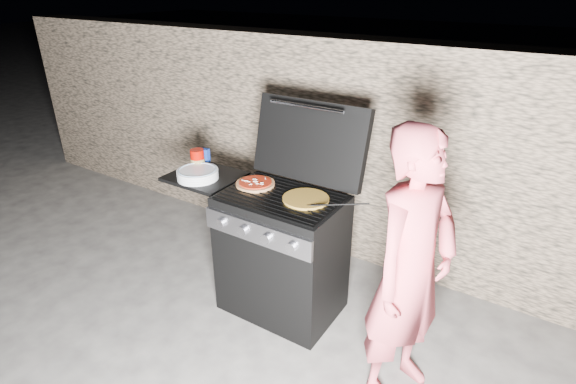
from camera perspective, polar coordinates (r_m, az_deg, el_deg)
The scene contains 10 objects.
ground at distance 3.44m, azimuth -0.72°, elevation -14.23°, with size 50.00×50.00×0.00m, color #413E3C.
stone_wall at distance 3.80m, azimuth 7.95°, elevation 5.27°, with size 8.00×0.35×1.80m, color #9B7F65.
gas_grill at distance 3.29m, azimuth -4.44°, elevation -6.57°, with size 1.34×0.79×0.91m, color black, non-canonical shape.
pizza_topped at distance 3.09m, azimuth -4.17°, elevation 1.14°, with size 0.27×0.27×0.03m, color #E5A278, non-canonical shape.
pizza_plain at distance 2.88m, azimuth 2.27°, elevation -0.86°, with size 0.30×0.30×0.02m, color gold.
sauce_jar at distance 3.40m, azimuth -11.40°, elevation 4.04°, with size 0.10×0.10×0.16m, color #A70A02.
blue_carton at distance 3.45m, azimuth -10.46°, elevation 4.30°, with size 0.07×0.04×0.14m, color navy.
plate_stack at distance 3.26m, azimuth -11.40°, elevation 2.24°, with size 0.29×0.29×0.07m, color white.
person at distance 2.48m, azimuth 15.30°, elevation -9.81°, with size 0.59×0.39×1.61m, color #C74956.
tongs at distance 2.74m, azimuth 6.26°, elevation -1.72°, with size 0.01×0.01×0.39m, color black.
Camera 1 is at (1.46, -2.20, 2.20)m, focal length 28.00 mm.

